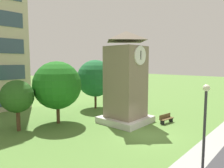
{
  "coord_description": "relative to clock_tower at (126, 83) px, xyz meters",
  "views": [
    {
      "loc": [
        -14.37,
        -8.75,
        6.04
      ],
      "look_at": [
        0.92,
        4.74,
        3.89
      ],
      "focal_mm": 33.22,
      "sensor_mm": 36.0,
      "label": 1
    }
  ],
  "objects": [
    {
      "name": "park_bench",
      "position": [
        2.45,
        -3.22,
        -3.53
      ],
      "size": [
        1.85,
        0.73,
        0.88
      ],
      "color": "brown",
      "rests_on": "ground"
    },
    {
      "name": "clock_tower",
      "position": [
        0.0,
        0.0,
        0.0
      ],
      "size": [
        4.34,
        4.34,
        9.04
      ],
      "color": "gray",
      "rests_on": "ground"
    },
    {
      "name": "ground_plane",
      "position": [
        -1.84,
        -3.74,
        -3.99
      ],
      "size": [
        160.0,
        160.0,
        0.0
      ],
      "primitive_type": "plane",
      "color": "#567F38"
    },
    {
      "name": "street_lamp",
      "position": [
        -5.13,
        -9.15,
        -0.87
      ],
      "size": [
        0.36,
        0.36,
        4.91
      ],
      "color": "#333338",
      "rests_on": "ground"
    },
    {
      "name": "tree_near_tower",
      "position": [
        -4.7,
        4.78,
        -0.19
      ],
      "size": [
        4.68,
        4.68,
        6.15
      ],
      "color": "#513823",
      "rests_on": "ground"
    },
    {
      "name": "tree_streetside",
      "position": [
        -8.33,
        5.47,
        -0.93
      ],
      "size": [
        2.85,
        2.85,
        4.51
      ],
      "color": "#513823",
      "rests_on": "ground"
    },
    {
      "name": "kerb_strip",
      "position": [
        -1.84,
        -8.22,
        -3.99
      ],
      "size": [
        120.0,
        1.6,
        0.01
      ],
      "primitive_type": "cube",
      "color": "#9E9E99",
      "rests_on": "ground"
    },
    {
      "name": "tree_by_building",
      "position": [
        2.45,
        6.88,
        -0.04
      ],
      "size": [
        4.77,
        4.77,
        6.34
      ],
      "color": "#513823",
      "rests_on": "ground"
    }
  ]
}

